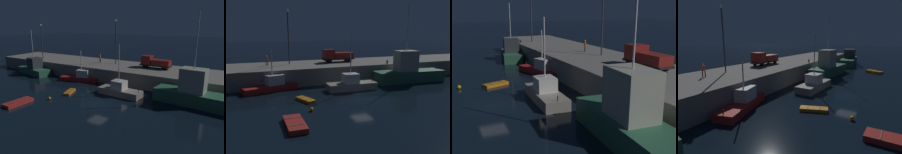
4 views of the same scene
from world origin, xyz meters
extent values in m
plane|color=black|center=(0.00, 0.00, 0.00)|extent=(320.00, 320.00, 0.00)
cube|color=gray|center=(0.00, 14.89, 1.38)|extent=(71.83, 10.70, 2.77)
cube|color=#2D6647|center=(12.37, 6.92, 0.95)|extent=(12.22, 4.29, 1.90)
cube|color=#ADA899|center=(11.70, 6.98, 3.59)|extent=(3.64, 2.76, 3.39)
cylinder|color=silver|center=(11.72, 6.98, 9.14)|extent=(0.14, 0.14, 7.71)
cube|color=red|center=(-10.44, 8.77, 0.41)|extent=(8.08, 4.26, 0.82)
cube|color=silver|center=(-9.68, 8.99, 1.54)|extent=(2.79, 2.19, 1.45)
cylinder|color=silver|center=(-10.02, 8.89, 4.19)|extent=(0.14, 0.14, 3.85)
cylinder|color=#262626|center=(-13.88, 7.78, 1.07)|extent=(0.10, 0.10, 0.50)
cube|color=#2D6647|center=(-23.04, 7.97, 0.72)|extent=(9.41, 4.52, 1.44)
cube|color=#33383D|center=(-22.52, 7.88, 2.63)|extent=(2.91, 2.87, 2.39)
cylinder|color=silver|center=(-22.94, 7.95, 6.85)|extent=(0.14, 0.14, 6.05)
cylinder|color=#262626|center=(-27.14, 8.66, 1.69)|extent=(0.10, 0.10, 0.50)
cube|color=gray|center=(0.88, 5.14, 0.52)|extent=(7.41, 2.80, 1.05)
cube|color=silver|center=(0.71, 5.15, 1.74)|extent=(2.31, 2.01, 1.37)
cylinder|color=silver|center=(0.68, 5.15, 5.33)|extent=(0.14, 0.14, 5.82)
cylinder|color=#262626|center=(4.23, 4.96, 1.30)|extent=(0.10, 0.10, 0.50)
cube|color=orange|center=(-6.93, 1.80, 0.17)|extent=(2.01, 3.16, 0.34)
cube|color=olive|center=(-7.15, 2.42, 0.36)|extent=(0.94, 0.40, 0.04)
cube|color=olive|center=(-6.71, 1.19, 0.36)|extent=(0.94, 0.40, 0.04)
sphere|color=orange|center=(-7.33, -2.30, 0.22)|extent=(0.45, 0.45, 0.45)
cylinder|color=#38383D|center=(-25.04, 12.56, 6.72)|extent=(0.20, 0.20, 7.91)
cylinder|color=#38383D|center=(-6.20, 16.06, 7.22)|extent=(0.20, 0.20, 8.90)
cylinder|color=black|center=(0.99, 15.14, 3.22)|extent=(0.90, 0.29, 0.90)
cylinder|color=black|center=(1.01, 16.74, 3.22)|extent=(0.90, 0.29, 0.90)
cylinder|color=black|center=(4.86, 15.08, 3.22)|extent=(0.90, 0.29, 0.90)
cylinder|color=black|center=(4.89, 16.68, 3.22)|extent=(0.90, 0.29, 0.90)
cube|color=black|center=(2.94, 15.91, 3.34)|extent=(6.08, 2.00, 0.25)
cube|color=maroon|center=(1.12, 15.94, 4.29)|extent=(1.97, 1.93, 1.65)
cube|color=maroon|center=(4.03, 15.89, 3.98)|extent=(3.54, 1.96, 1.01)
cylinder|color=black|center=(-10.15, 15.72, 3.18)|extent=(0.14, 0.14, 0.82)
cylinder|color=black|center=(-9.87, 15.57, 3.18)|extent=(0.14, 0.14, 0.82)
cylinder|color=#E54C14|center=(-10.01, 15.65, 3.93)|extent=(0.42, 0.42, 0.68)
sphere|color=beige|center=(-10.01, 15.65, 4.39)|extent=(0.20, 0.20, 0.20)
cylinder|color=black|center=(-24.61, 10.17, 3.02)|extent=(0.28, 0.28, 0.49)
cylinder|color=black|center=(10.25, 10.42, 3.07)|extent=(0.28, 0.28, 0.59)
camera|label=1|loc=(16.92, -24.13, 11.61)|focal=34.55mm
camera|label=2|loc=(-14.17, -27.61, 8.81)|focal=40.12mm
camera|label=3|loc=(25.85, -4.55, 9.11)|focal=45.13mm
camera|label=4|loc=(-24.72, -5.65, 7.74)|focal=30.27mm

